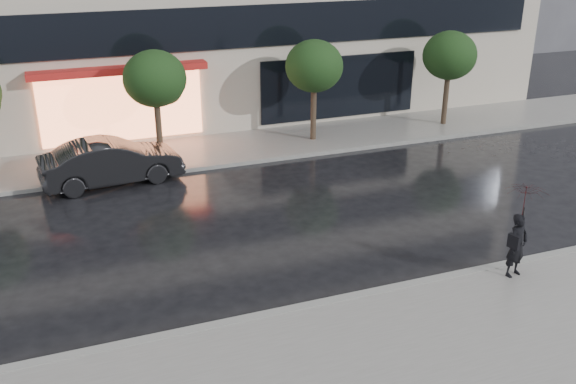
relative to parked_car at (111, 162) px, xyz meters
name	(u,v)px	position (x,y,z in m)	size (l,w,h in m)	color
ground	(358,275)	(4.89, -8.30, -0.75)	(120.00, 120.00, 0.00)	black
sidewalk_near	(430,348)	(4.89, -11.55, -0.69)	(60.00, 4.50, 0.12)	slate
sidewalk_far	(238,147)	(4.89, 1.95, -0.69)	(60.00, 3.50, 0.12)	slate
curb_near	(377,293)	(4.89, -9.30, -0.68)	(60.00, 0.25, 0.14)	gray
curb_far	(252,161)	(4.89, 0.20, -0.68)	(60.00, 0.25, 0.14)	gray
tree_mid_west	(156,80)	(1.95, 1.73, 2.17)	(2.20, 2.20, 3.99)	#33261C
tree_mid_east	(315,68)	(7.95, 1.73, 2.17)	(2.20, 2.20, 3.99)	#33261C
tree_far_east	(450,57)	(13.95, 1.73, 2.17)	(2.20, 2.20, 3.99)	#33261C
parked_car	(111,162)	(0.00, 0.00, 0.00)	(1.58, 4.53, 1.49)	black
pedestrian_with_umbrella	(523,216)	(8.33, -9.79, 0.93)	(1.19, 1.20, 2.32)	black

